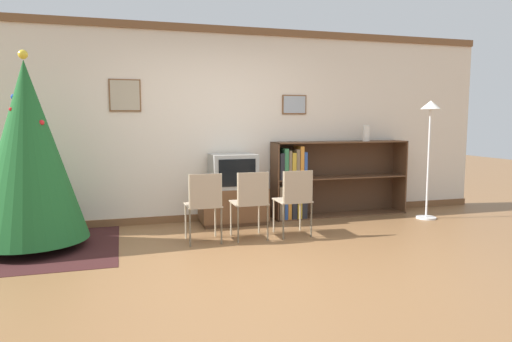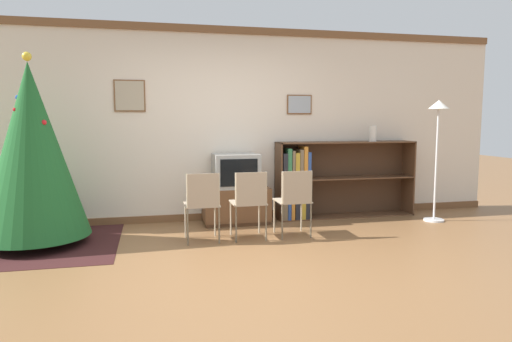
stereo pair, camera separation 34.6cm
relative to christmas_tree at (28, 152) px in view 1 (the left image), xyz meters
The scene contains 12 objects.
ground_plane 2.75m from the christmas_tree, 29.16° to the right, with size 24.00×24.00×0.00m, color brown.
wall_back 2.40m from the christmas_tree, 22.46° to the left, with size 8.56×0.11×2.70m.
area_rug 1.07m from the christmas_tree, 120.84° to the right, with size 1.81×1.86×0.01m.
christmas_tree is the anchor object (origin of this frame).
tv_console 2.62m from the christmas_tree, 13.72° to the left, with size 0.90×0.51×0.50m.
television 2.51m from the christmas_tree, 13.66° to the left, with size 0.61×0.49×0.46m.
folding_chair_left 1.98m from the christmas_tree, ahead, with size 0.40×0.40×0.82m.
folding_chair_center 2.51m from the christmas_tree, ahead, with size 0.40×0.40×0.82m.
folding_chair_right 3.05m from the christmas_tree, ahead, with size 0.40×0.40×0.82m.
bookshelf 3.79m from the christmas_tree, 10.42° to the left, with size 2.07×0.36×1.10m.
vase 4.51m from the christmas_tree, ahead, with size 0.11×0.11×0.23m.
standing_lamp 5.17m from the christmas_tree, ahead, with size 0.28×0.28×1.69m.
Camera 1 is at (-1.23, -4.18, 1.43)m, focal length 32.00 mm.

